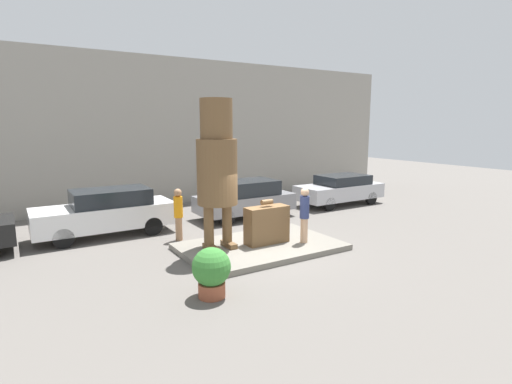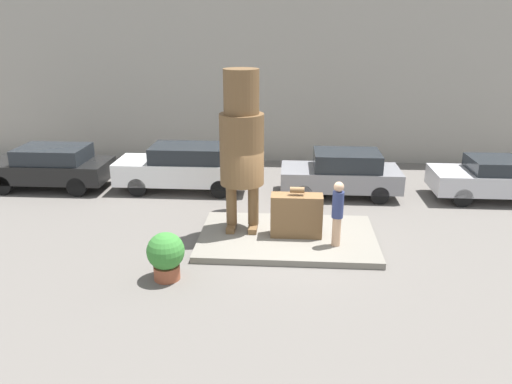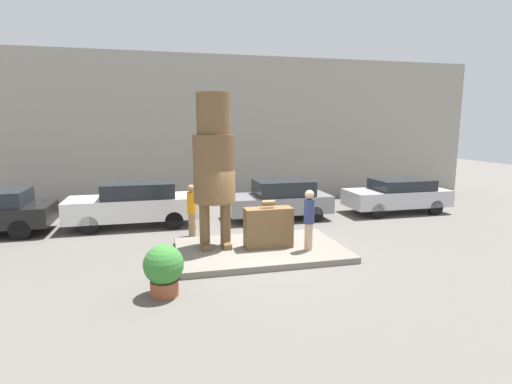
{
  "view_description": "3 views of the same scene",
  "coord_description": "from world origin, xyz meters",
  "px_view_note": "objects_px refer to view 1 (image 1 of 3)",
  "views": [
    {
      "loc": [
        -6.58,
        -10.34,
        3.96
      ],
      "look_at": [
        -0.21,
        -0.08,
        1.89
      ],
      "focal_mm": 28.0,
      "sensor_mm": 36.0,
      "label": 1
    },
    {
      "loc": [
        0.03,
        -12.9,
        5.86
      ],
      "look_at": [
        -0.89,
        0.03,
        1.42
      ],
      "focal_mm": 35.0,
      "sensor_mm": 36.0,
      "label": 2
    },
    {
      "loc": [
        -2.9,
        -11.14,
        3.81
      ],
      "look_at": [
        -0.16,
        -0.1,
        1.88
      ],
      "focal_mm": 28.0,
      "sensor_mm": 36.0,
      "label": 3
    }
  ],
  "objects_px": {
    "planter_pot": "(211,270)",
    "parked_car_white": "(106,212)",
    "parked_car_silver": "(340,189)",
    "statue_figure": "(217,162)",
    "tourist": "(304,213)",
    "parked_car_grey": "(246,198)",
    "giant_suitcase": "(267,225)",
    "worker_hivis": "(178,212)"
  },
  "relations": [
    {
      "from": "tourist",
      "to": "worker_hivis",
      "type": "xyz_separation_m",
      "value": [
        -3.13,
        2.92,
        -0.17
      ]
    },
    {
      "from": "statue_figure",
      "to": "parked_car_grey",
      "type": "bearing_deg",
      "value": 49.33
    },
    {
      "from": "tourist",
      "to": "parked_car_grey",
      "type": "distance_m",
      "value": 4.68
    },
    {
      "from": "giant_suitcase",
      "to": "statue_figure",
      "type": "bearing_deg",
      "value": 166.11
    },
    {
      "from": "statue_figure",
      "to": "parked_car_white",
      "type": "distance_m",
      "value": 4.99
    },
    {
      "from": "planter_pot",
      "to": "worker_hivis",
      "type": "xyz_separation_m",
      "value": [
        1.03,
        4.73,
        0.34
      ]
    },
    {
      "from": "tourist",
      "to": "parked_car_grey",
      "type": "bearing_deg",
      "value": 83.18
    },
    {
      "from": "tourist",
      "to": "parked_car_white",
      "type": "xyz_separation_m",
      "value": [
        -5.09,
        4.82,
        -0.27
      ]
    },
    {
      "from": "giant_suitcase",
      "to": "worker_hivis",
      "type": "bearing_deg",
      "value": 131.43
    },
    {
      "from": "parked_car_white",
      "to": "statue_figure",
      "type": "bearing_deg",
      "value": 122.85
    },
    {
      "from": "parked_car_grey",
      "to": "worker_hivis",
      "type": "height_order",
      "value": "worker_hivis"
    },
    {
      "from": "tourist",
      "to": "parked_car_grey",
      "type": "height_order",
      "value": "tourist"
    },
    {
      "from": "parked_car_white",
      "to": "planter_pot",
      "type": "xyz_separation_m",
      "value": [
        0.94,
        -6.63,
        -0.24
      ]
    },
    {
      "from": "parked_car_white",
      "to": "planter_pot",
      "type": "relative_size",
      "value": 4.01
    },
    {
      "from": "worker_hivis",
      "to": "giant_suitcase",
      "type": "bearing_deg",
      "value": -48.57
    },
    {
      "from": "giant_suitcase",
      "to": "parked_car_silver",
      "type": "distance_m",
      "value": 8.03
    },
    {
      "from": "statue_figure",
      "to": "planter_pot",
      "type": "bearing_deg",
      "value": -119.28
    },
    {
      "from": "parked_car_white",
      "to": "parked_car_grey",
      "type": "relative_size",
      "value": 1.15
    },
    {
      "from": "statue_figure",
      "to": "parked_car_white",
      "type": "bearing_deg",
      "value": 122.85
    },
    {
      "from": "statue_figure",
      "to": "worker_hivis",
      "type": "relative_size",
      "value": 2.51
    },
    {
      "from": "parked_car_silver",
      "to": "planter_pot",
      "type": "distance_m",
      "value": 11.91
    },
    {
      "from": "parked_car_white",
      "to": "parked_car_grey",
      "type": "distance_m",
      "value": 5.65
    },
    {
      "from": "tourist",
      "to": "worker_hivis",
      "type": "height_order",
      "value": "tourist"
    },
    {
      "from": "statue_figure",
      "to": "parked_car_white",
      "type": "relative_size",
      "value": 0.96
    },
    {
      "from": "tourist",
      "to": "parked_car_white",
      "type": "relative_size",
      "value": 0.38
    },
    {
      "from": "parked_car_white",
      "to": "parked_car_grey",
      "type": "bearing_deg",
      "value": 178.08
    },
    {
      "from": "parked_car_grey",
      "to": "parked_car_white",
      "type": "bearing_deg",
      "value": -1.92
    },
    {
      "from": "parked_car_white",
      "to": "parked_car_silver",
      "type": "distance_m",
      "value": 11.0
    },
    {
      "from": "statue_figure",
      "to": "planter_pot",
      "type": "height_order",
      "value": "statue_figure"
    },
    {
      "from": "parked_car_white",
      "to": "worker_hivis",
      "type": "bearing_deg",
      "value": 135.99
    },
    {
      "from": "giant_suitcase",
      "to": "parked_car_grey",
      "type": "distance_m",
      "value": 4.36
    },
    {
      "from": "parked_car_grey",
      "to": "parked_car_silver",
      "type": "bearing_deg",
      "value": 179.26
    },
    {
      "from": "statue_figure",
      "to": "parked_car_silver",
      "type": "distance_m",
      "value": 9.46
    },
    {
      "from": "parked_car_white",
      "to": "tourist",
      "type": "bearing_deg",
      "value": 136.58
    },
    {
      "from": "tourist",
      "to": "parked_car_white",
      "type": "bearing_deg",
      "value": 136.58
    },
    {
      "from": "planter_pot",
      "to": "parked_car_white",
      "type": "bearing_deg",
      "value": 98.06
    },
    {
      "from": "parked_car_silver",
      "to": "worker_hivis",
      "type": "bearing_deg",
      "value": 10.3
    },
    {
      "from": "giant_suitcase",
      "to": "planter_pot",
      "type": "xyz_separation_m",
      "value": [
        -3.09,
        -2.39,
        -0.14
      ]
    },
    {
      "from": "statue_figure",
      "to": "parked_car_silver",
      "type": "height_order",
      "value": "statue_figure"
    },
    {
      "from": "tourist",
      "to": "parked_car_silver",
      "type": "height_order",
      "value": "tourist"
    },
    {
      "from": "parked_car_silver",
      "to": "statue_figure",
      "type": "bearing_deg",
      "value": 22.95
    },
    {
      "from": "statue_figure",
      "to": "parked_car_silver",
      "type": "xyz_separation_m",
      "value": [
        8.51,
        3.6,
        -2.04
      ]
    }
  ]
}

